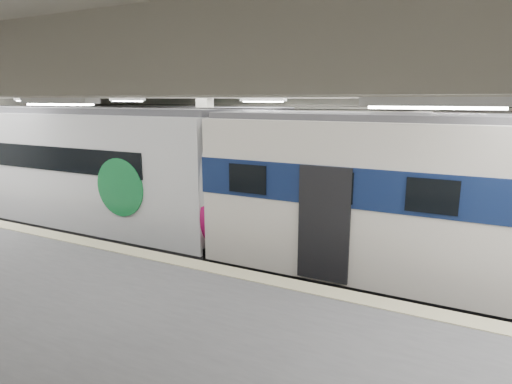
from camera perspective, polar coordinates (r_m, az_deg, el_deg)
The scene contains 4 objects.
station_hall at distance 11.53m, azimuth -7.26°, elevation 3.57°, with size 36.00×24.00×5.75m.
modern_emu at distance 16.63m, azimuth -20.02°, elevation 2.30°, with size 14.63×3.02×4.68m.
older_rer at distance 11.46m, azimuth 28.30°, elevation -2.07°, with size 14.09×3.11×4.62m.
far_train at distance 22.18m, azimuth -13.93°, elevation 5.25°, with size 14.57×3.15×4.62m.
Camera 1 is at (6.41, -11.16, 4.98)m, focal length 30.00 mm.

